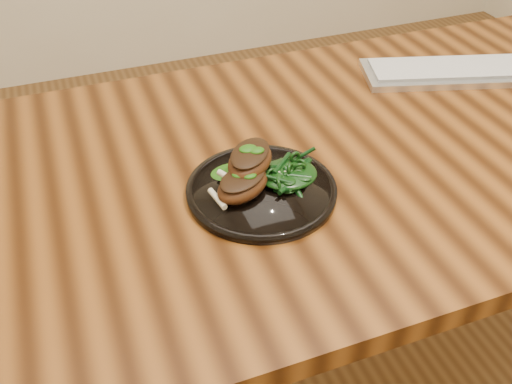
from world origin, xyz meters
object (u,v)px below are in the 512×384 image
at_px(desk, 384,170).
at_px(greens_heap, 288,171).
at_px(plate, 261,190).
at_px(lamb_chop_front, 242,184).
at_px(keyboard, 465,71).

xyz_separation_m(desk, greens_heap, (-0.24, -0.08, 0.11)).
distance_m(plate, greens_heap, 0.05).
distance_m(plate, lamb_chop_front, 0.05).
distance_m(desk, plate, 0.32).
bearing_deg(greens_heap, plate, -174.81).
xyz_separation_m(plate, greens_heap, (0.05, 0.00, 0.02)).
xyz_separation_m(desk, plate, (-0.29, -0.08, 0.09)).
xyz_separation_m(greens_heap, keyboard, (0.53, 0.23, -0.02)).
height_order(desk, greens_heap, greens_heap).
relative_size(desk, keyboard, 3.40).
bearing_deg(greens_heap, lamb_chop_front, -171.01).
bearing_deg(plate, lamb_chop_front, -166.02).
relative_size(lamb_chop_front, keyboard, 0.25).
bearing_deg(plate, keyboard, 22.31).
relative_size(desk, greens_heap, 16.19).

